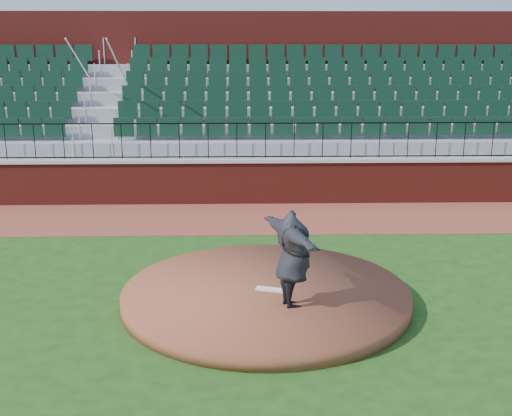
# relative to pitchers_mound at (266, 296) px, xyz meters

# --- Properties ---
(ground) EXTENTS (90.00, 90.00, 0.00)m
(ground) POSITION_rel_pitchers_mound_xyz_m (-0.14, 0.27, -0.12)
(ground) COLOR #1C4313
(ground) RESTS_ON ground
(warning_track) EXTENTS (34.00, 3.20, 0.01)m
(warning_track) POSITION_rel_pitchers_mound_xyz_m (-0.14, 5.67, -0.12)
(warning_track) COLOR brown
(warning_track) RESTS_ON ground
(field_wall) EXTENTS (34.00, 0.35, 1.20)m
(field_wall) POSITION_rel_pitchers_mound_xyz_m (-0.14, 7.27, 0.47)
(field_wall) COLOR maroon
(field_wall) RESTS_ON ground
(wall_cap) EXTENTS (34.00, 0.45, 0.10)m
(wall_cap) POSITION_rel_pitchers_mound_xyz_m (-0.14, 7.27, 1.12)
(wall_cap) COLOR #B7B7B7
(wall_cap) RESTS_ON field_wall
(wall_railing) EXTENTS (34.00, 0.05, 1.00)m
(wall_railing) POSITION_rel_pitchers_mound_xyz_m (-0.14, 7.27, 1.67)
(wall_railing) COLOR black
(wall_railing) RESTS_ON wall_cap
(seating_stands) EXTENTS (34.00, 5.10, 4.60)m
(seating_stands) POSITION_rel_pitchers_mound_xyz_m (-0.14, 9.99, 2.18)
(seating_stands) COLOR gray
(seating_stands) RESTS_ON ground
(concourse_wall) EXTENTS (34.00, 0.50, 5.50)m
(concourse_wall) POSITION_rel_pitchers_mound_xyz_m (-0.14, 12.79, 2.62)
(concourse_wall) COLOR maroon
(concourse_wall) RESTS_ON ground
(pitchers_mound) EXTENTS (5.19, 5.19, 0.25)m
(pitchers_mound) POSITION_rel_pitchers_mound_xyz_m (0.00, 0.00, 0.00)
(pitchers_mound) COLOR brown
(pitchers_mound) RESTS_ON ground
(pitching_rubber) EXTENTS (0.59, 0.30, 0.04)m
(pitching_rubber) POSITION_rel_pitchers_mound_xyz_m (0.10, -0.07, 0.14)
(pitching_rubber) COLOR white
(pitching_rubber) RESTS_ON pitchers_mound
(pitcher) EXTENTS (1.20, 2.14, 1.68)m
(pitcher) POSITION_rel_pitchers_mound_xyz_m (0.42, -0.74, 0.97)
(pitcher) COLOR black
(pitcher) RESTS_ON pitchers_mound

